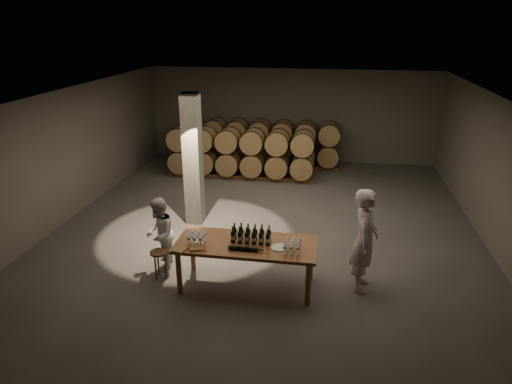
% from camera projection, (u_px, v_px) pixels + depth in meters
% --- Properties ---
extents(room, '(12.00, 12.00, 12.00)m').
position_uv_depth(room, '(193.00, 160.00, 10.91)').
color(room, '#4F4D4A').
rests_on(room, ground).
extents(tasting_table, '(2.60, 1.10, 0.90)m').
position_uv_depth(tasting_table, '(246.00, 248.00, 8.42)').
color(tasting_table, brown).
rests_on(tasting_table, ground).
extents(barrel_stack_back, '(5.48, 0.95, 1.57)m').
position_uv_depth(barrel_stack_back, '(260.00, 141.00, 15.66)').
color(barrel_stack_back, '#51341B').
rests_on(barrel_stack_back, ground).
extents(barrel_stack_front, '(4.70, 0.95, 1.57)m').
position_uv_depth(barrel_stack_front, '(241.00, 152.00, 14.43)').
color(barrel_stack_front, '#51341B').
rests_on(barrel_stack_front, ground).
extents(bottle_cluster, '(0.73, 0.23, 0.34)m').
position_uv_depth(bottle_cluster, '(251.00, 236.00, 8.39)').
color(bottle_cluster, black).
rests_on(bottle_cluster, tasting_table).
extents(lying_bottles, '(0.63, 0.08, 0.08)m').
position_uv_depth(lying_bottles, '(244.00, 248.00, 8.10)').
color(lying_bottles, black).
rests_on(lying_bottles, tasting_table).
extents(glass_cluster_left, '(0.31, 0.31, 0.19)m').
position_uv_depth(glass_cluster_left, '(196.00, 236.00, 8.36)').
color(glass_cluster_left, silver).
rests_on(glass_cluster_left, tasting_table).
extents(glass_cluster_right, '(0.30, 0.41, 0.16)m').
position_uv_depth(glass_cluster_right, '(292.00, 244.00, 8.11)').
color(glass_cluster_right, silver).
rests_on(glass_cluster_right, tasting_table).
extents(plate, '(0.31, 0.31, 0.02)m').
position_uv_depth(plate, '(279.00, 248.00, 8.21)').
color(plate, white).
rests_on(plate, tasting_table).
extents(notebook_near, '(0.28, 0.25, 0.03)m').
position_uv_depth(notebook_near, '(196.00, 248.00, 8.17)').
color(notebook_near, olive).
rests_on(notebook_near, tasting_table).
extents(notebook_corner, '(0.27, 0.31, 0.02)m').
position_uv_depth(notebook_corner, '(181.00, 249.00, 8.14)').
color(notebook_corner, olive).
rests_on(notebook_corner, tasting_table).
extents(pen, '(0.14, 0.06, 0.01)m').
position_uv_depth(pen, '(203.00, 251.00, 8.11)').
color(pen, black).
rests_on(pen, tasting_table).
extents(stool, '(0.34, 0.34, 0.57)m').
position_uv_depth(stool, '(159.00, 256.00, 8.81)').
color(stool, '#51341B').
rests_on(stool, ground).
extents(person_man, '(0.57, 0.78, 1.98)m').
position_uv_depth(person_man, '(365.00, 240.00, 8.30)').
color(person_man, silver).
rests_on(person_man, ground).
extents(person_woman, '(0.70, 0.82, 1.50)m').
position_uv_depth(person_woman, '(159.00, 234.00, 9.08)').
color(person_woman, silver).
rests_on(person_woman, ground).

